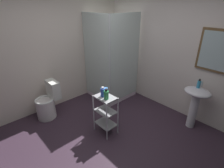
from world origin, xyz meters
TOP-DOWN VIEW (x-y plane):
  - ground_plane at (0.00, 0.00)m, footprint 4.20×4.20m
  - wall_back at (0.01, 1.85)m, footprint 4.20×0.14m
  - wall_left at (-1.85, 0.00)m, footprint 0.10×4.20m
  - shower_stall at (-1.23, 1.17)m, footprint 0.92×0.92m
  - pedestal_sink at (0.68, 1.52)m, footprint 0.46×0.37m
  - sink_faucet at (0.68, 1.64)m, footprint 0.03×0.03m
  - toilet at (-1.48, -0.36)m, footprint 0.37×0.49m
  - storage_cart at (-0.31, 0.21)m, footprint 0.38×0.28m
  - hand_soap_bottle at (0.65, 1.56)m, footprint 0.06×0.06m
  - shampoo_bottle_blue at (-0.35, 0.19)m, footprint 0.08×0.08m
  - body_wash_bottle_green at (-0.24, 0.17)m, footprint 0.08×0.08m
  - rinse_cup at (-0.39, 0.29)m, footprint 0.08×0.08m

SIDE VIEW (x-z plane):
  - ground_plane at x=0.00m, z-range -0.02..0.00m
  - toilet at x=-1.48m, z-range -0.07..0.69m
  - storage_cart at x=-0.31m, z-range 0.07..0.81m
  - shower_stall at x=-1.23m, z-range -0.54..1.46m
  - pedestal_sink at x=0.68m, z-range 0.17..0.98m
  - rinse_cup at x=-0.39m, z-range 0.74..0.85m
  - shampoo_bottle_blue at x=-0.35m, z-range 0.73..0.90m
  - body_wash_bottle_green at x=-0.24m, z-range 0.73..0.91m
  - sink_faucet at x=0.68m, z-range 0.81..0.91m
  - hand_soap_bottle at x=0.65m, z-range 0.80..0.97m
  - wall_left at x=-1.85m, z-range 0.00..2.50m
  - wall_back at x=0.01m, z-range 0.00..2.50m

